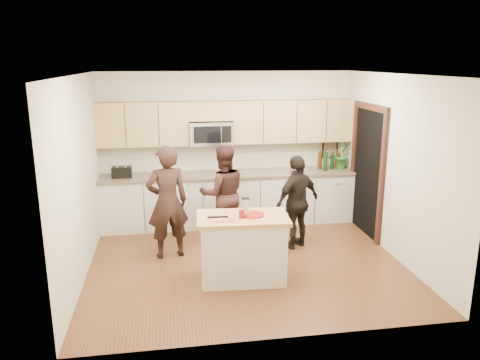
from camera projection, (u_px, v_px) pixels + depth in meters
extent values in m
plane|color=brown|center=(245.00, 261.00, 6.91)|extent=(4.50, 4.50, 0.00)
cube|color=beige|center=(227.00, 147.00, 8.49)|extent=(4.50, 0.02, 2.70)
cube|color=beige|center=(279.00, 219.00, 4.66)|extent=(4.50, 0.02, 2.70)
cube|color=beige|center=(80.00, 179.00, 6.23)|extent=(0.02, 4.00, 2.70)
cube|color=beige|center=(395.00, 167.00, 6.92)|extent=(0.02, 4.00, 2.70)
cube|color=white|center=(246.00, 75.00, 6.24)|extent=(4.50, 4.00, 0.02)
cube|color=beige|center=(230.00, 200.00, 8.41)|extent=(4.50, 0.62, 0.90)
cube|color=#7A6951|center=(230.00, 174.00, 8.29)|extent=(4.50, 0.66, 0.04)
cube|color=tan|center=(143.00, 124.00, 7.98)|extent=(1.55, 0.33, 0.75)
cube|color=tan|center=(292.00, 121.00, 8.39)|extent=(2.17, 0.33, 0.75)
cube|color=tan|center=(210.00, 111.00, 8.11)|extent=(0.78, 0.33, 0.33)
cube|color=silver|center=(211.00, 133.00, 8.17)|extent=(0.76, 0.40, 0.40)
cube|color=black|center=(207.00, 135.00, 7.97)|extent=(0.47, 0.01, 0.29)
cube|color=black|center=(227.00, 134.00, 8.02)|extent=(0.17, 0.01, 0.29)
cube|color=black|center=(368.00, 173.00, 7.85)|extent=(0.02, 1.05, 2.10)
cube|color=black|center=(382.00, 181.00, 7.30)|extent=(0.06, 0.10, 2.10)
cube|color=black|center=(353.00, 165.00, 8.40)|extent=(0.06, 0.10, 2.10)
cube|color=black|center=(371.00, 107.00, 7.57)|extent=(0.06, 1.25, 0.10)
cube|color=black|center=(330.00, 148.00, 8.79)|extent=(0.30, 0.03, 0.38)
cube|color=tan|center=(330.00, 148.00, 8.77)|extent=(0.24, 0.00, 0.32)
cube|color=white|center=(176.00, 193.00, 7.91)|extent=(0.34, 0.01, 0.48)
cube|color=white|center=(176.00, 176.00, 8.13)|extent=(0.34, 0.60, 0.01)
cube|color=beige|center=(243.00, 250.00, 6.25)|extent=(1.15, 0.72, 0.85)
cube|color=#B27B4A|center=(243.00, 218.00, 6.14)|extent=(1.25, 0.78, 0.05)
cylinder|color=maroon|center=(253.00, 214.00, 6.18)|extent=(0.31, 0.31, 0.02)
cube|color=silver|center=(245.00, 207.00, 6.11)|extent=(0.08, 0.06, 0.22)
cube|color=black|center=(245.00, 198.00, 6.09)|extent=(0.10, 0.07, 0.02)
cylinder|color=maroon|center=(241.00, 214.00, 6.06)|extent=(0.07, 0.07, 0.11)
cube|color=#B27B4A|center=(221.00, 219.00, 5.98)|extent=(0.30, 0.19, 0.02)
cube|color=black|center=(218.00, 217.00, 6.03)|extent=(0.27, 0.05, 0.02)
cube|color=silver|center=(226.00, 218.00, 6.01)|extent=(0.18, 0.03, 0.01)
cube|color=black|center=(122.00, 172.00, 7.97)|extent=(0.33, 0.19, 0.19)
cube|color=silver|center=(117.00, 167.00, 7.93)|extent=(0.03, 0.14, 0.00)
cube|color=silver|center=(126.00, 167.00, 7.95)|extent=(0.03, 0.14, 0.00)
cylinder|color=#381C0A|center=(320.00, 159.00, 8.59)|extent=(0.07, 0.07, 0.36)
cylinder|color=#A6A582|center=(327.00, 160.00, 8.55)|extent=(0.07, 0.07, 0.35)
cylinder|color=black|center=(332.00, 161.00, 8.55)|extent=(0.07, 0.07, 0.33)
cylinder|color=#381C0A|center=(337.00, 159.00, 8.58)|extent=(0.07, 0.07, 0.36)
cylinder|color=#A6A582|center=(341.00, 158.00, 8.64)|extent=(0.08, 0.08, 0.38)
cylinder|color=black|center=(325.00, 160.00, 8.41)|extent=(0.08, 0.08, 0.40)
imported|color=#29672A|center=(342.00, 155.00, 8.58)|extent=(0.35, 0.32, 0.53)
imported|color=black|center=(167.00, 202.00, 6.90)|extent=(0.69, 0.53, 1.71)
imported|color=black|center=(223.00, 194.00, 7.53)|extent=(0.82, 0.66, 1.59)
imported|color=black|center=(297.00, 202.00, 7.29)|extent=(0.93, 0.75, 1.48)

